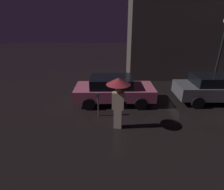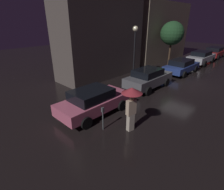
% 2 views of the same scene
% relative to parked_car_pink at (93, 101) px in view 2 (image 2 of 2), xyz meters
% --- Properties ---
extents(ground_plane, '(60.00, 60.00, 0.00)m').
position_rel_parked_car_pink_xyz_m(ground_plane, '(8.47, -1.37, -0.76)').
color(ground_plane, black).
extents(building_facade_left, '(8.20, 3.00, 9.39)m').
position_rel_parked_car_pink_xyz_m(building_facade_left, '(5.38, 5.13, 3.93)').
color(building_facade_left, '#564C47').
rests_on(building_facade_left, ground).
extents(building_facade_right, '(9.84, 3.00, 6.80)m').
position_rel_parked_car_pink_xyz_m(building_facade_right, '(15.43, 5.13, 2.64)').
color(building_facade_right, gray).
rests_on(building_facade_right, ground).
extents(parked_car_pink, '(4.23, 2.03, 1.46)m').
position_rel_parked_car_pink_xyz_m(parked_car_pink, '(0.00, 0.00, 0.00)').
color(parked_car_pink, '#DB6684').
rests_on(parked_car_pink, ground).
extents(parked_car_grey, '(4.24, 1.96, 1.51)m').
position_rel_parked_car_pink_xyz_m(parked_car_grey, '(5.54, 0.05, 0.03)').
color(parked_car_grey, slate).
rests_on(parked_car_grey, ground).
extents(parked_car_blue, '(4.46, 2.04, 1.37)m').
position_rel_parked_car_pink_xyz_m(parked_car_blue, '(11.25, -0.06, -0.04)').
color(parked_car_blue, navy).
rests_on(parked_car_blue, ground).
extents(parked_car_silver, '(4.45, 2.03, 1.51)m').
position_rel_parked_car_pink_xyz_m(parked_car_silver, '(16.64, -0.06, 0.05)').
color(parked_car_silver, '#B7B7BF').
rests_on(parked_car_silver, ground).
extents(parked_car_red, '(4.47, 2.02, 1.43)m').
position_rel_parked_car_pink_xyz_m(parked_car_red, '(21.93, -0.05, -0.01)').
color(parked_car_red, maroon).
rests_on(parked_car_red, ground).
extents(pedestrian_with_umbrella, '(0.94, 0.94, 2.19)m').
position_rel_parked_car_pink_xyz_m(pedestrian_with_umbrella, '(0.13, -2.52, 0.86)').
color(pedestrian_with_umbrella, beige).
rests_on(pedestrian_with_umbrella, ground).
extents(parking_meter, '(0.12, 0.10, 1.18)m').
position_rel_parked_car_pink_xyz_m(parking_meter, '(-0.75, -1.54, -0.02)').
color(parking_meter, '#4C5154').
rests_on(parking_meter, ground).
extents(street_lamp_near, '(0.46, 0.46, 4.43)m').
position_rel_parked_car_pink_xyz_m(street_lamp_near, '(6.92, 2.52, 2.47)').
color(street_lamp_near, black).
rests_on(street_lamp_near, ground).
extents(street_tree, '(2.43, 2.43, 4.78)m').
position_rel_parked_car_pink_xyz_m(street_tree, '(12.80, 2.09, 2.79)').
color(street_tree, '#473323').
rests_on(street_tree, ground).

